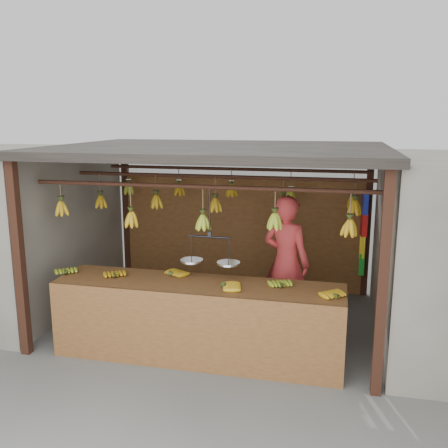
# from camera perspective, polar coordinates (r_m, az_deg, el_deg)

# --- Properties ---
(ground) EXTENTS (80.00, 80.00, 0.00)m
(ground) POSITION_cam_1_polar(r_m,az_deg,el_deg) (7.08, -0.56, -10.85)
(ground) COLOR #5B5B57
(stall) EXTENTS (4.30, 3.30, 2.40)m
(stall) POSITION_cam_1_polar(r_m,az_deg,el_deg) (6.89, 0.05, 5.52)
(stall) COLOR black
(stall) RESTS_ON ground
(counter) EXTENTS (3.47, 0.76, 0.96)m
(counter) POSITION_cam_1_polar(r_m,az_deg,el_deg) (5.71, -3.33, -9.04)
(counter) COLOR brown
(counter) RESTS_ON ground
(hanging_bananas) EXTENTS (3.65, 2.22, 0.39)m
(hanging_bananas) POSITION_cam_1_polar(r_m,az_deg,el_deg) (6.62, -0.59, 2.25)
(hanging_bananas) COLOR #B38413
(hanging_bananas) RESTS_ON ground
(balance_scale) EXTENTS (0.70, 0.27, 0.88)m
(balance_scale) POSITION_cam_1_polar(r_m,az_deg,el_deg) (5.74, -1.63, -3.87)
(balance_scale) COLOR black
(balance_scale) RESTS_ON ground
(vendor) EXTENTS (0.77, 0.65, 1.79)m
(vendor) POSITION_cam_1_polar(r_m,az_deg,el_deg) (6.60, 7.10, -4.41)
(vendor) COLOR #BF3333
(vendor) RESTS_ON ground
(bag_bundles) EXTENTS (0.08, 0.26, 1.28)m
(bag_bundles) POSITION_cam_1_polar(r_m,az_deg,el_deg) (7.89, 15.63, -1.11)
(bag_bundles) COLOR #1426BF
(bag_bundles) RESTS_ON ground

